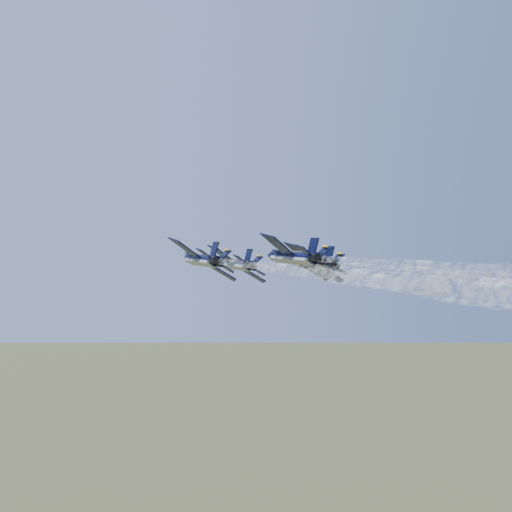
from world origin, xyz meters
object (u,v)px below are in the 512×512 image
object	(u,v)px
jet_left	(201,260)
jet_lead	(235,264)
jet_right	(311,262)
jet_slot	(292,257)

from	to	relation	value
jet_left	jet_lead	bearing A→B (deg)	44.60
jet_right	jet_slot	bearing A→B (deg)	-131.83
jet_lead	jet_slot	size ratio (longest dim) A/B	1.00
jet_lead	jet_left	size ratio (longest dim) A/B	1.00
jet_right	jet_slot	size ratio (longest dim) A/B	1.00
jet_left	jet_slot	distance (m)	16.46
jet_right	jet_lead	bearing A→B (deg)	131.05
jet_lead	jet_right	xyz separation A→B (m)	(12.07, -9.66, 0.00)
jet_lead	jet_slot	distance (m)	23.48
jet_right	jet_slot	xyz separation A→B (m)	(-8.30, -13.51, 0.00)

